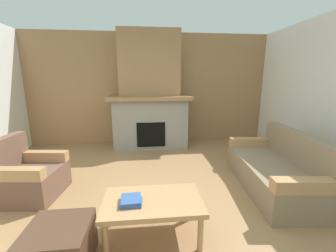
{
  "coord_description": "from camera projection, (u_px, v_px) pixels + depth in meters",
  "views": [
    {
      "loc": [
        -0.1,
        -2.44,
        1.63
      ],
      "look_at": [
        0.27,
        1.14,
        0.82
      ],
      "focal_mm": 22.76,
      "sensor_mm": 36.0,
      "label": 1
    }
  ],
  "objects": [
    {
      "name": "ground",
      "position": [
        156.0,
        208.0,
        2.73
      ],
      "size": [
        9.0,
        9.0,
        0.0
      ],
      "primitive_type": "plane",
      "color": "#9E754C"
    },
    {
      "name": "wall_back_wood_panel",
      "position": [
        150.0,
        90.0,
        5.35
      ],
      "size": [
        6.0,
        0.12,
        2.7
      ],
      "primitive_type": "cube",
      "color": "#997047",
      "rests_on": "ground"
    },
    {
      "name": "fireplace",
      "position": [
        150.0,
        98.0,
        5.03
      ],
      "size": [
        1.9,
        0.82,
        2.7
      ],
      "color": "gray",
      "rests_on": "ground"
    },
    {
      "name": "couch",
      "position": [
        277.0,
        170.0,
        3.18
      ],
      "size": [
        1.03,
        1.88,
        0.85
      ],
      "color": "#847056",
      "rests_on": "ground"
    },
    {
      "name": "armchair",
      "position": [
        27.0,
        176.0,
        2.96
      ],
      "size": [
        0.84,
        0.84,
        0.85
      ],
      "color": "brown",
      "rests_on": "ground"
    },
    {
      "name": "coffee_table",
      "position": [
        153.0,
        204.0,
        2.16
      ],
      "size": [
        1.0,
        0.6,
        0.43
      ],
      "color": "tan",
      "rests_on": "ground"
    },
    {
      "name": "ottoman",
      "position": [
        60.0,
        247.0,
        1.84
      ],
      "size": [
        0.52,
        0.52,
        0.4
      ],
      "primitive_type": "cube",
      "color": "#4C3323",
      "rests_on": "ground"
    },
    {
      "name": "book_stack_near_edge",
      "position": [
        131.0,
        201.0,
        2.08
      ],
      "size": [
        0.21,
        0.22,
        0.05
      ],
      "color": "#335699",
      "rests_on": "coffee_table"
    }
  ]
}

